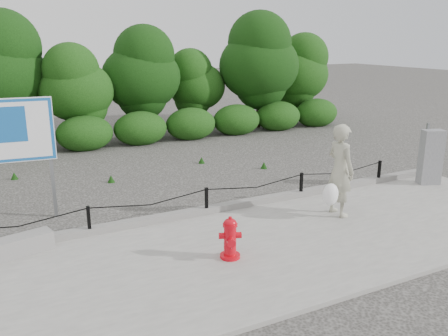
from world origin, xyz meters
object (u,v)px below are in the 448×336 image
utility_cabinet (431,157)px  fire_hydrant (230,238)px  concrete_block (22,245)px  advertising_sign (12,136)px  pedestrian (340,172)px

utility_cabinet → fire_hydrant: bearing=-146.8°
concrete_block → advertising_sign: (0.13, 1.84, 1.60)m
fire_hydrant → advertising_sign: size_ratio=0.29×
concrete_block → utility_cabinet: (9.82, -0.40, 0.55)m
pedestrian → concrete_block: (-6.22, 1.06, -0.80)m
fire_hydrant → utility_cabinet: utility_cabinet is taller
fire_hydrant → concrete_block: (-3.19, 1.84, -0.20)m
fire_hydrant → pedestrian: pedestrian is taller
pedestrian → advertising_sign: size_ratio=0.76×
concrete_block → advertising_sign: advertising_sign is taller
fire_hydrant → concrete_block: size_ratio=0.74×
fire_hydrant → pedestrian: 3.19m
concrete_block → advertising_sign: bearing=86.0°
fire_hydrant → utility_cabinet: (6.63, 1.44, 0.35)m
fire_hydrant → pedestrian: bearing=35.4°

